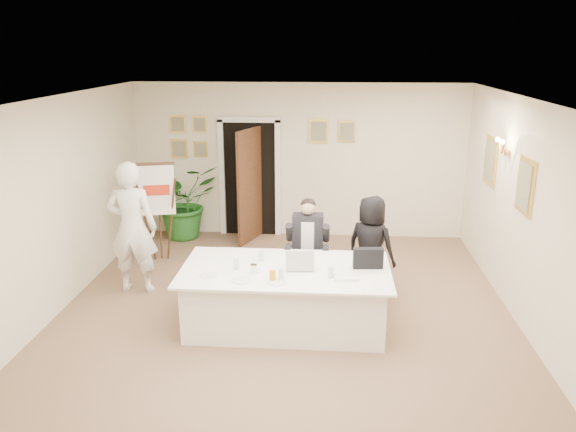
# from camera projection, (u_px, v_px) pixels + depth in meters

# --- Properties ---
(floor) EXTENTS (7.00, 7.00, 0.00)m
(floor) POSITION_uv_depth(u_px,v_px,m) (283.00, 320.00, 7.27)
(floor) COLOR brown
(floor) RESTS_ON ground
(ceiling) EXTENTS (6.00, 7.00, 0.02)m
(ceiling) POSITION_uv_depth(u_px,v_px,m) (283.00, 101.00, 6.46)
(ceiling) COLOR white
(ceiling) RESTS_ON wall_back
(wall_back) EXTENTS (6.00, 0.10, 2.80)m
(wall_back) POSITION_uv_depth(u_px,v_px,m) (299.00, 161.00, 10.21)
(wall_back) COLOR #EAE4C5
(wall_back) RESTS_ON floor
(wall_front) EXTENTS (6.00, 0.10, 2.80)m
(wall_front) POSITION_uv_depth(u_px,v_px,m) (237.00, 379.00, 3.53)
(wall_front) COLOR #EAE4C5
(wall_front) RESTS_ON floor
(wall_left) EXTENTS (0.10, 7.00, 2.80)m
(wall_left) POSITION_uv_depth(u_px,v_px,m) (47.00, 212.00, 7.08)
(wall_left) COLOR #EAE4C5
(wall_left) RESTS_ON floor
(wall_right) EXTENTS (0.10, 7.00, 2.80)m
(wall_right) POSITION_uv_depth(u_px,v_px,m) (535.00, 223.00, 6.65)
(wall_right) COLOR #EAE4C5
(wall_right) RESTS_ON floor
(doorway) EXTENTS (1.14, 0.86, 2.20)m
(doorway) POSITION_uv_depth(u_px,v_px,m) (250.00, 182.00, 10.20)
(doorway) COLOR black
(doorway) RESTS_ON floor
(pictures_back_wall) EXTENTS (3.40, 0.06, 0.80)m
(pictures_back_wall) POSITION_uv_depth(u_px,v_px,m) (255.00, 136.00, 10.10)
(pictures_back_wall) COLOR gold
(pictures_back_wall) RESTS_ON wall_back
(pictures_right_wall) EXTENTS (0.06, 2.20, 0.80)m
(pictures_right_wall) POSITION_uv_depth(u_px,v_px,m) (506.00, 172.00, 7.70)
(pictures_right_wall) COLOR gold
(pictures_right_wall) RESTS_ON wall_right
(wall_sconce) EXTENTS (0.20, 0.30, 0.24)m
(wall_sconce) POSITION_uv_depth(u_px,v_px,m) (503.00, 147.00, 7.60)
(wall_sconce) COLOR #C97E40
(wall_sconce) RESTS_ON wall_right
(conference_table) EXTENTS (2.58, 1.38, 0.78)m
(conference_table) POSITION_uv_depth(u_px,v_px,m) (286.00, 297.00, 7.04)
(conference_table) COLOR white
(conference_table) RESTS_ON floor
(seated_man) EXTENTS (0.66, 0.70, 1.39)m
(seated_man) POSITION_uv_depth(u_px,v_px,m) (308.00, 245.00, 7.97)
(seated_man) COLOR black
(seated_man) RESTS_ON floor
(flip_chart) EXTENTS (0.59, 0.42, 1.62)m
(flip_chart) POSITION_uv_depth(u_px,v_px,m) (159.00, 217.00, 9.10)
(flip_chart) COLOR #341910
(flip_chart) RESTS_ON floor
(standing_man) EXTENTS (0.71, 0.47, 1.91)m
(standing_man) POSITION_uv_depth(u_px,v_px,m) (132.00, 228.00, 7.90)
(standing_man) COLOR white
(standing_man) RESTS_ON floor
(standing_woman) EXTENTS (0.84, 0.75, 1.45)m
(standing_woman) POSITION_uv_depth(u_px,v_px,m) (371.00, 246.00, 7.84)
(standing_woman) COLOR black
(standing_woman) RESTS_ON floor
(potted_palm) EXTENTS (1.60, 1.59, 1.34)m
(potted_palm) POSITION_uv_depth(u_px,v_px,m) (183.00, 202.00, 10.28)
(potted_palm) COLOR #1F5F20
(potted_palm) RESTS_ON floor
(laptop) EXTENTS (0.37, 0.39, 0.28)m
(laptop) POSITION_uv_depth(u_px,v_px,m) (300.00, 257.00, 6.91)
(laptop) COLOR #B7BABC
(laptop) RESTS_ON conference_table
(laptop_bag) EXTENTS (0.38, 0.13, 0.26)m
(laptop_bag) POSITION_uv_depth(u_px,v_px,m) (368.00, 258.00, 6.91)
(laptop_bag) COLOR black
(laptop_bag) RESTS_ON conference_table
(paper_stack) EXTENTS (0.30, 0.23, 0.03)m
(paper_stack) POSITION_uv_depth(u_px,v_px,m) (346.00, 277.00, 6.63)
(paper_stack) COLOR white
(paper_stack) RESTS_ON conference_table
(plate_left) EXTENTS (0.25, 0.25, 0.01)m
(plate_left) POSITION_uv_depth(u_px,v_px,m) (208.00, 275.00, 6.70)
(plate_left) COLOR white
(plate_left) RESTS_ON conference_table
(plate_mid) EXTENTS (0.26, 0.26, 0.01)m
(plate_mid) POSITION_uv_depth(u_px,v_px,m) (241.00, 280.00, 6.56)
(plate_mid) COLOR white
(plate_mid) RESTS_ON conference_table
(plate_near) EXTENTS (0.24, 0.24, 0.01)m
(plate_near) POSITION_uv_depth(u_px,v_px,m) (277.00, 282.00, 6.50)
(plate_near) COLOR white
(plate_near) RESTS_ON conference_table
(glass_a) EXTENTS (0.09, 0.09, 0.14)m
(glass_a) POSITION_uv_depth(u_px,v_px,m) (237.00, 264.00, 6.88)
(glass_a) COLOR silver
(glass_a) RESTS_ON conference_table
(glass_b) EXTENTS (0.08, 0.08, 0.14)m
(glass_b) POSITION_uv_depth(u_px,v_px,m) (281.00, 274.00, 6.57)
(glass_b) COLOR silver
(glass_b) RESTS_ON conference_table
(glass_c) EXTENTS (0.08, 0.08, 0.14)m
(glass_c) POSITION_uv_depth(u_px,v_px,m) (330.00, 272.00, 6.62)
(glass_c) COLOR silver
(glass_c) RESTS_ON conference_table
(glass_d) EXTENTS (0.09, 0.09, 0.14)m
(glass_d) POSITION_uv_depth(u_px,v_px,m) (261.00, 256.00, 7.14)
(glass_d) COLOR silver
(glass_d) RESTS_ON conference_table
(oj_glass) EXTENTS (0.08, 0.08, 0.13)m
(oj_glass) POSITION_uv_depth(u_px,v_px,m) (272.00, 276.00, 6.54)
(oj_glass) COLOR orange
(oj_glass) RESTS_ON conference_table
(steel_jug) EXTENTS (0.11, 0.11, 0.11)m
(steel_jug) POSITION_uv_depth(u_px,v_px,m) (254.00, 269.00, 6.77)
(steel_jug) COLOR silver
(steel_jug) RESTS_ON conference_table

